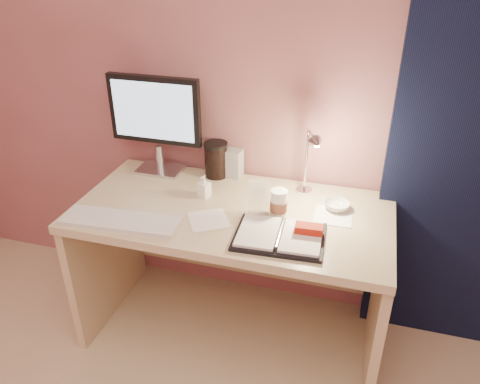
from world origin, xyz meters
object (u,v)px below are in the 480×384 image
(bowl, at_px, (337,206))
(desk_lamp, at_px, (297,157))
(coffee_cup, at_px, (279,204))
(clear_cup, at_px, (259,199))
(desk, at_px, (237,242))
(monitor, at_px, (156,116))
(product_box, at_px, (232,163))
(keyboard, at_px, (120,221))
(planner, at_px, (282,235))
(dark_jar, at_px, (216,161))
(lotion_bottle, at_px, (204,186))

(bowl, height_order, desk_lamp, desk_lamp)
(coffee_cup, bearing_deg, clear_cup, -162.02)
(coffee_cup, height_order, bowl, coffee_cup)
(desk, distance_m, monitor, 0.73)
(coffee_cup, xyz_separation_m, product_box, (-0.30, 0.31, 0.01))
(desk, xyz_separation_m, coffee_cup, (0.21, -0.07, 0.28))
(keyboard, bearing_deg, product_box, 55.94)
(desk, xyz_separation_m, keyboard, (-0.42, -0.32, 0.24))
(planner, relative_size, coffee_cup, 3.07)
(dark_jar, xyz_separation_m, desk_lamp, (0.42, -0.12, 0.13))
(coffee_cup, distance_m, product_box, 0.43)
(monitor, height_order, clear_cup, monitor)
(dark_jar, bearing_deg, planner, -46.61)
(coffee_cup, bearing_deg, product_box, 134.51)
(clear_cup, distance_m, bowl, 0.36)
(product_box, distance_m, desk_lamp, 0.39)
(desk, xyz_separation_m, clear_cup, (0.12, -0.09, 0.31))
(monitor, xyz_separation_m, clear_cup, (0.59, -0.29, -0.22))
(desk, distance_m, product_box, 0.39)
(desk, bearing_deg, bowl, 6.60)
(planner, relative_size, dark_jar, 2.32)
(clear_cup, height_order, lotion_bottle, clear_cup)
(monitor, height_order, planner, monitor)
(coffee_cup, xyz_separation_m, lotion_bottle, (-0.36, 0.07, -0.00))
(keyboard, height_order, lotion_bottle, lotion_bottle)
(coffee_cup, bearing_deg, desk_lamp, 76.52)
(clear_cup, relative_size, product_box, 1.12)
(monitor, relative_size, clear_cup, 3.10)
(desk, relative_size, planner, 3.77)
(desk, height_order, lotion_bottle, lotion_bottle)
(bowl, height_order, dark_jar, dark_jar)
(dark_jar, bearing_deg, monitor, -174.56)
(lotion_bottle, bearing_deg, desk, -0.14)
(desk, relative_size, bowl, 12.57)
(monitor, distance_m, bowl, 0.97)
(keyboard, xyz_separation_m, planner, (0.68, 0.08, 0.00))
(clear_cup, relative_size, dark_jar, 0.99)
(desk, relative_size, desk_lamp, 4.22)
(desk, distance_m, desk_lamp, 0.51)
(planner, relative_size, clear_cup, 2.33)
(monitor, distance_m, keyboard, 0.59)
(planner, distance_m, bowl, 0.34)
(desk, height_order, dark_jar, dark_jar)
(coffee_cup, xyz_separation_m, bowl, (0.24, 0.12, -0.04))
(monitor, relative_size, coffee_cup, 4.09)
(desk_lamp, bearing_deg, keyboard, -171.62)
(bowl, xyz_separation_m, dark_jar, (-0.62, 0.17, 0.06))
(dark_jar, bearing_deg, clear_cup, -46.51)
(monitor, xyz_separation_m, lotion_bottle, (0.31, -0.19, -0.24))
(monitor, height_order, keyboard, monitor)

